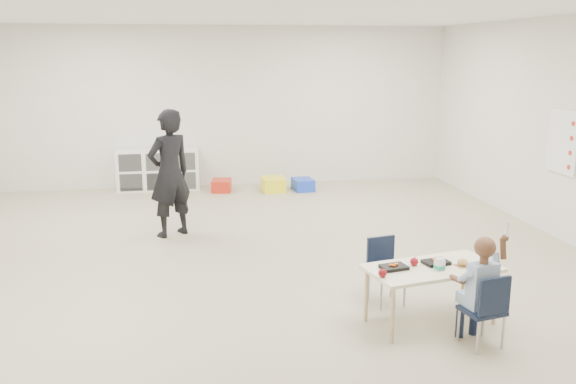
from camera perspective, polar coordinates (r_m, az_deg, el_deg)
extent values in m
plane|color=#B8AD8D|center=(6.79, -3.24, -7.30)|extent=(9.00, 9.00, 0.00)
plane|color=white|center=(6.38, -3.58, 16.99)|extent=(9.00, 9.00, 0.00)
cube|color=white|center=(10.89, -5.90, 7.92)|extent=(8.00, 0.02, 2.80)
cube|color=white|center=(2.17, 9.46, -13.29)|extent=(8.00, 0.02, 2.80)
cube|color=#F7E9C5|center=(5.49, 13.32, -6.95)|extent=(1.24, 0.79, 0.03)
cube|color=black|center=(5.56, 13.68, -6.41)|extent=(0.25, 0.20, 0.03)
cube|color=black|center=(5.36, 9.88, -6.94)|extent=(0.25, 0.20, 0.03)
cube|color=white|center=(5.40, 13.99, -6.59)|extent=(0.08, 0.08, 0.10)
ellipsoid|color=tan|center=(5.56, 16.03, -6.34)|extent=(0.09, 0.09, 0.07)
sphere|color=maroon|center=(5.46, 11.73, -6.41)|extent=(0.07, 0.07, 0.07)
sphere|color=maroon|center=(5.15, 8.84, -7.50)|extent=(0.07, 0.07, 0.07)
cube|color=white|center=(10.81, -12.06, 2.04)|extent=(1.40, 0.40, 0.70)
cube|color=white|center=(8.41, 24.29, 4.32)|extent=(0.02, 0.60, 0.80)
imported|color=black|center=(7.97, -11.03, 1.71)|extent=(0.72, 0.66, 1.65)
cube|color=red|center=(10.56, -6.24, 0.61)|extent=(0.38, 0.45, 0.20)
cube|color=#FEF21A|center=(10.52, -1.39, 0.73)|extent=(0.39, 0.49, 0.23)
cube|color=blue|center=(10.56, 1.41, 0.70)|extent=(0.37, 0.45, 0.20)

